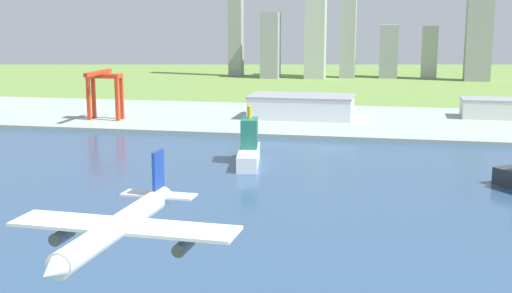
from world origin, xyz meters
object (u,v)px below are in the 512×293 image
Objects in this scene: port_crane_red at (104,84)px; warehouse_main at (302,106)px; airplane_landing at (119,227)px; warehouse_annex at (491,108)px; ferry_boat at (249,148)px.

port_crane_red is 0.55× the size of warehouse_main.
airplane_landing is 412.93m from warehouse_annex.
warehouse_annex is at bearing 75.29° from airplane_landing.
airplane_landing is 374.11m from warehouse_main.
port_crane_red is at bearing 139.17° from ferry_boat.
ferry_boat is 140.04m from warehouse_main.
warehouse_main is (7.03, 139.85, 2.36)m from ferry_boat.
airplane_landing is 369.35m from port_crane_red.
airplane_landing is 0.54× the size of warehouse_main.
ferry_boat is (-29.74, 232.25, -33.76)m from airplane_landing.
warehouse_annex is (127.23, 26.06, -1.19)m from warehouse_main.
airplane_landing is at bearing -86.51° from warehouse_main.
ferry_boat reaches higher than warehouse_main.
port_crane_red reaches higher than ferry_boat.
airplane_landing is at bearing -104.71° from warehouse_annex.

